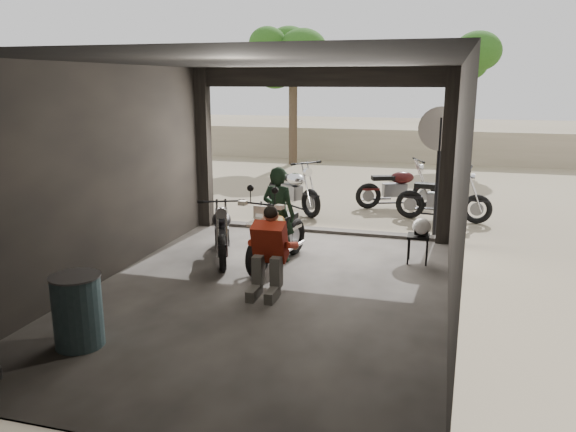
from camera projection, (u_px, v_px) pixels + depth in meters
The scene contains 16 objects.
ground at pixel (265, 295), 7.94m from camera, with size 80.00×80.00×0.00m, color #7A6D56.
garage at pixel (275, 199), 8.16m from camera, with size 7.00×7.13×3.20m.
boundary_wall at pixel (381, 146), 20.90m from camera, with size 18.00×0.30×1.20m, color gray.
tree_left at pixel (293, 50), 19.49m from camera, with size 2.20×2.20×5.60m.
tree_right at pixel (465, 63), 19.46m from camera, with size 2.20×2.20×5.00m.
main_bike at pixel (277, 231), 9.11m from camera, with size 0.72×1.74×1.16m, color beige, non-canonical shape.
left_bike at pixel (222, 227), 9.44m from camera, with size 0.68×1.66×1.12m, color black, non-canonical shape.
outside_bike_a at pixel (293, 186), 12.86m from camera, with size 0.74×1.80×1.22m, color black, non-canonical shape.
outside_bike_b at pixel (397, 184), 13.23m from camera, with size 0.71×1.71×1.16m, color #380D0D, non-canonical shape.
outside_bike_c at pixel (444, 194), 12.00m from camera, with size 0.72×1.76×1.19m, color black, non-canonical shape.
rider at pixel (279, 214), 9.28m from camera, with size 0.58×0.38×1.60m, color black.
mechanic at pixel (267, 254), 7.81m from camera, with size 0.62×0.84×1.21m, color #A92D16, non-canonical shape.
stool at pixel (418, 239), 9.21m from camera, with size 0.35×0.35×0.49m.
helmet at pixel (422, 227), 9.15m from camera, with size 0.30×0.32×0.29m, color silver.
oil_drum at pixel (78, 312), 6.30m from camera, with size 0.54×0.54×0.85m, color #36535B.
sign_post at pixel (439, 149), 10.58m from camera, with size 0.83×0.08×2.49m.
Camera 1 is at (2.35, -7.09, 2.96)m, focal length 35.00 mm.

